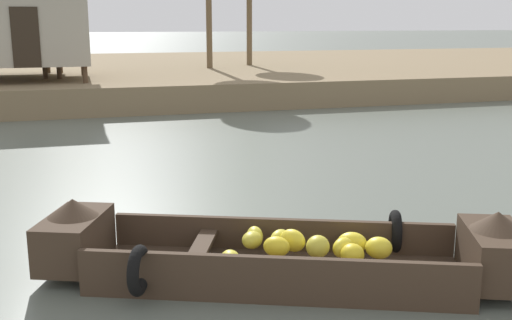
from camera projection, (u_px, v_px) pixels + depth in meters
ground_plane at (207, 173)px, 11.55m from camera, size 300.00×300.00×0.00m
riverbank_strip at (128, 74)px, 27.77m from camera, size 160.00×20.00×0.87m
banana_boat at (280, 254)px, 6.72m from camera, size 5.20×2.96×0.86m
stilt_house_mid_left at (6, 21)px, 21.18m from camera, size 4.44×3.45×3.83m
stilt_house_mid_right at (28, 18)px, 19.93m from camera, size 4.41×4.06×4.00m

